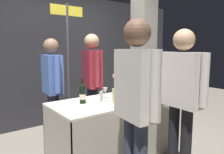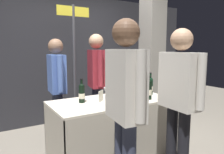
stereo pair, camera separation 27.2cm
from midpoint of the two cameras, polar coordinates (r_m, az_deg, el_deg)
back_partition at (r=4.31m, az=-10.80°, el=4.81°), size 6.13×0.12×2.48m
concrete_pillar at (r=4.31m, az=12.45°, el=8.03°), size 0.37×0.37×2.97m
tasting_table at (r=2.84m, az=2.79°, el=-10.90°), size 1.55×0.77×0.78m
featured_wine_bottle at (r=2.82m, az=9.12°, el=-3.12°), size 0.07×0.07×0.32m
display_bottle_0 at (r=2.85m, az=12.55°, el=-3.16°), size 0.07×0.07×0.31m
display_bottle_1 at (r=2.63m, az=-5.17°, el=-4.21°), size 0.08×0.08×0.30m
display_bottle_2 at (r=2.93m, az=11.62°, el=-2.58°), size 0.07×0.07×0.36m
display_bottle_3 at (r=3.13m, az=12.66°, el=-2.30°), size 0.07×0.07×0.32m
display_bottle_4 at (r=3.24m, az=8.47°, el=-1.77°), size 0.08×0.08×0.33m
wine_glass_near_vendor at (r=2.83m, az=1.11°, el=-3.70°), size 0.07×0.07×0.15m
wine_glass_mid at (r=2.45m, az=4.33°, el=-5.71°), size 0.06×0.06×0.14m
flower_vase at (r=2.58m, az=3.54°, el=-4.34°), size 0.08×0.08×0.36m
brochure_stand at (r=2.67m, az=-0.10°, el=-5.16°), size 0.10×0.08×0.14m
vendor_presenter at (r=3.39m, az=-1.88°, el=0.06°), size 0.29×0.54×1.67m
vendor_assistant at (r=3.27m, az=-12.22°, el=-1.33°), size 0.25×0.57×1.59m
taster_foreground_right at (r=1.84m, az=7.86°, el=-6.09°), size 0.26×0.56×1.69m
taster_foreground_left at (r=2.38m, az=20.71°, el=-3.83°), size 0.23×0.60×1.65m
booth_signpost at (r=3.66m, az=-7.93°, el=5.72°), size 0.56×0.04×2.16m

